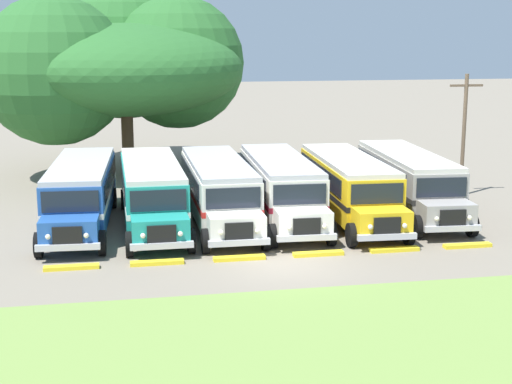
{
  "coord_description": "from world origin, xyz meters",
  "views": [
    {
      "loc": [
        -6.05,
        -26.32,
        8.42
      ],
      "look_at": [
        0.0,
        5.61,
        1.6
      ],
      "focal_mm": 52.73,
      "sensor_mm": 36.0,
      "label": 1
    }
  ],
  "objects_px": {
    "parked_bus_slot_0": "(81,191)",
    "utility_pole": "(464,131)",
    "parked_bus_slot_3": "(281,185)",
    "parked_bus_slot_5": "(409,179)",
    "parked_bus_slot_1": "(152,190)",
    "parked_bus_slot_2": "(219,188)",
    "parked_bus_slot_4": "(349,185)",
    "broad_shade_tree": "(121,64)"
  },
  "relations": [
    {
      "from": "parked_bus_slot_5",
      "to": "utility_pole",
      "type": "distance_m",
      "value": 5.37
    },
    {
      "from": "parked_bus_slot_1",
      "to": "parked_bus_slot_3",
      "type": "xyz_separation_m",
      "value": [
        5.93,
        0.09,
        0.0
      ]
    },
    {
      "from": "parked_bus_slot_4",
      "to": "broad_shade_tree",
      "type": "bearing_deg",
      "value": -142.63
    },
    {
      "from": "parked_bus_slot_4",
      "to": "parked_bus_slot_5",
      "type": "distance_m",
      "value": 3.32
    },
    {
      "from": "parked_bus_slot_1",
      "to": "parked_bus_slot_5",
      "type": "distance_m",
      "value": 12.33
    },
    {
      "from": "parked_bus_slot_2",
      "to": "parked_bus_slot_3",
      "type": "bearing_deg",
      "value": 94.22
    },
    {
      "from": "parked_bus_slot_1",
      "to": "parked_bus_slot_5",
      "type": "bearing_deg",
      "value": 91.19
    },
    {
      "from": "broad_shade_tree",
      "to": "utility_pole",
      "type": "relative_size",
      "value": 2.48
    },
    {
      "from": "parked_bus_slot_3",
      "to": "parked_bus_slot_4",
      "type": "xyz_separation_m",
      "value": [
        3.15,
        -0.46,
        0.0
      ]
    },
    {
      "from": "utility_pole",
      "to": "parked_bus_slot_1",
      "type": "bearing_deg",
      "value": -168.97
    },
    {
      "from": "parked_bus_slot_4",
      "to": "parked_bus_slot_5",
      "type": "height_order",
      "value": "same"
    },
    {
      "from": "parked_bus_slot_3",
      "to": "parked_bus_slot_5",
      "type": "xyz_separation_m",
      "value": [
        6.39,
        0.27,
        0.0
      ]
    },
    {
      "from": "parked_bus_slot_0",
      "to": "parked_bus_slot_5",
      "type": "xyz_separation_m",
      "value": [
        15.44,
        -0.09,
        0.0
      ]
    },
    {
      "from": "parked_bus_slot_0",
      "to": "utility_pole",
      "type": "bearing_deg",
      "value": 101.24
    },
    {
      "from": "parked_bus_slot_2",
      "to": "parked_bus_slot_4",
      "type": "bearing_deg",
      "value": 87.77
    },
    {
      "from": "parked_bus_slot_2",
      "to": "parked_bus_slot_1",
      "type": "bearing_deg",
      "value": -92.01
    },
    {
      "from": "broad_shade_tree",
      "to": "utility_pole",
      "type": "height_order",
      "value": "broad_shade_tree"
    },
    {
      "from": "parked_bus_slot_0",
      "to": "parked_bus_slot_3",
      "type": "xyz_separation_m",
      "value": [
        9.05,
        -0.36,
        0.0
      ]
    },
    {
      "from": "parked_bus_slot_0",
      "to": "broad_shade_tree",
      "type": "relative_size",
      "value": 0.68
    },
    {
      "from": "parked_bus_slot_2",
      "to": "broad_shade_tree",
      "type": "xyz_separation_m",
      "value": [
        -4.02,
        14.12,
        5.07
      ]
    },
    {
      "from": "parked_bus_slot_2",
      "to": "parked_bus_slot_4",
      "type": "distance_m",
      "value": 6.08
    },
    {
      "from": "parked_bus_slot_3",
      "to": "parked_bus_slot_4",
      "type": "distance_m",
      "value": 3.18
    },
    {
      "from": "parked_bus_slot_0",
      "to": "parked_bus_slot_3",
      "type": "distance_m",
      "value": 9.06
    },
    {
      "from": "parked_bus_slot_5",
      "to": "broad_shade_tree",
      "type": "distance_m",
      "value": 19.75
    },
    {
      "from": "parked_bus_slot_0",
      "to": "parked_bus_slot_2",
      "type": "xyz_separation_m",
      "value": [
        6.12,
        -0.56,
        0.0
      ]
    },
    {
      "from": "parked_bus_slot_5",
      "to": "broad_shade_tree",
      "type": "xyz_separation_m",
      "value": [
        -13.34,
        13.65,
        5.07
      ]
    },
    {
      "from": "utility_pole",
      "to": "parked_bus_slot_0",
      "type": "bearing_deg",
      "value": -171.97
    },
    {
      "from": "parked_bus_slot_3",
      "to": "utility_pole",
      "type": "height_order",
      "value": "utility_pole"
    },
    {
      "from": "parked_bus_slot_0",
      "to": "parked_bus_slot_5",
      "type": "distance_m",
      "value": 15.44
    },
    {
      "from": "broad_shade_tree",
      "to": "parked_bus_slot_2",
      "type": "bearing_deg",
      "value": -74.1
    },
    {
      "from": "parked_bus_slot_1",
      "to": "broad_shade_tree",
      "type": "xyz_separation_m",
      "value": [
        -1.02,
        14.0,
        5.07
      ]
    },
    {
      "from": "parked_bus_slot_0",
      "to": "parked_bus_slot_1",
      "type": "distance_m",
      "value": 3.15
    },
    {
      "from": "parked_bus_slot_1",
      "to": "broad_shade_tree",
      "type": "height_order",
      "value": "broad_shade_tree"
    },
    {
      "from": "utility_pole",
      "to": "parked_bus_slot_3",
      "type": "bearing_deg",
      "value": -163.48
    },
    {
      "from": "parked_bus_slot_0",
      "to": "utility_pole",
      "type": "relative_size",
      "value": 1.69
    },
    {
      "from": "parked_bus_slot_2",
      "to": "parked_bus_slot_5",
      "type": "relative_size",
      "value": 0.99
    },
    {
      "from": "parked_bus_slot_0",
      "to": "parked_bus_slot_2",
      "type": "height_order",
      "value": "same"
    },
    {
      "from": "parked_bus_slot_0",
      "to": "parked_bus_slot_4",
      "type": "distance_m",
      "value": 12.22
    },
    {
      "from": "parked_bus_slot_2",
      "to": "parked_bus_slot_4",
      "type": "xyz_separation_m",
      "value": [
        6.07,
        -0.26,
        0.0
      ]
    },
    {
      "from": "parked_bus_slot_4",
      "to": "utility_pole",
      "type": "relative_size",
      "value": 1.69
    },
    {
      "from": "parked_bus_slot_1",
      "to": "broad_shade_tree",
      "type": "bearing_deg",
      "value": -176.31
    },
    {
      "from": "parked_bus_slot_4",
      "to": "parked_bus_slot_5",
      "type": "relative_size",
      "value": 1.0
    }
  ]
}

